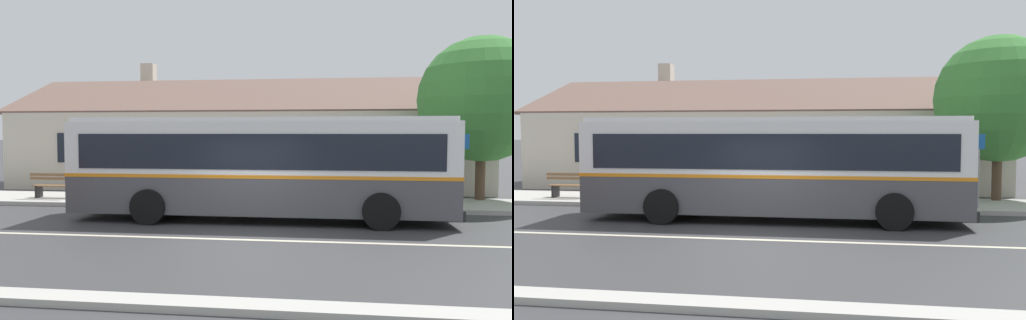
# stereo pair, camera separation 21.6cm
# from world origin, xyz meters

# --- Properties ---
(ground_plane) EXTENTS (300.00, 300.00, 0.00)m
(ground_plane) POSITION_xyz_m (0.00, 0.00, 0.00)
(ground_plane) COLOR #38383A
(sidewalk_far) EXTENTS (60.00, 3.00, 0.15)m
(sidewalk_far) POSITION_xyz_m (0.00, 6.00, 0.07)
(sidewalk_far) COLOR #ADAAA3
(sidewalk_far) RESTS_ON ground
(curb_near) EXTENTS (60.00, 0.50, 0.12)m
(curb_near) POSITION_xyz_m (0.00, -4.75, 0.06)
(curb_near) COLOR #ADAAA3
(curb_near) RESTS_ON ground
(lane_divider_stripe) EXTENTS (60.00, 0.16, 0.01)m
(lane_divider_stripe) POSITION_xyz_m (0.00, 0.00, 0.00)
(lane_divider_stripe) COLOR beige
(lane_divider_stripe) RESTS_ON ground
(community_building) EXTENTS (21.99, 9.94, 6.38)m
(community_building) POSITION_xyz_m (-1.80, 14.10, 1.87)
(community_building) COLOR beige
(community_building) RESTS_ON ground
(transit_bus) EXTENTS (11.05, 2.80, 3.02)m
(transit_bus) POSITION_xyz_m (0.06, 2.90, 1.63)
(transit_bus) COLOR #47474C
(transit_bus) RESTS_ON ground
(bench_by_building) EXTENTS (1.72, 0.51, 0.94)m
(bench_by_building) POSITION_xyz_m (-7.98, 5.60, 0.57)
(bench_by_building) COLOR brown
(bench_by_building) RESTS_ON sidewalk_far
(street_tree_primary) EXTENTS (4.52, 4.52, 6.05)m
(street_tree_primary) POSITION_xyz_m (7.59, 7.18, 3.78)
(street_tree_primary) COLOR #4C3828
(street_tree_primary) RESTS_ON ground
(bus_stop_sign) EXTENTS (0.36, 0.07, 2.40)m
(bus_stop_sign) POSITION_xyz_m (6.39, 4.99, 1.64)
(bus_stop_sign) COLOR gray
(bus_stop_sign) RESTS_ON sidewalk_far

